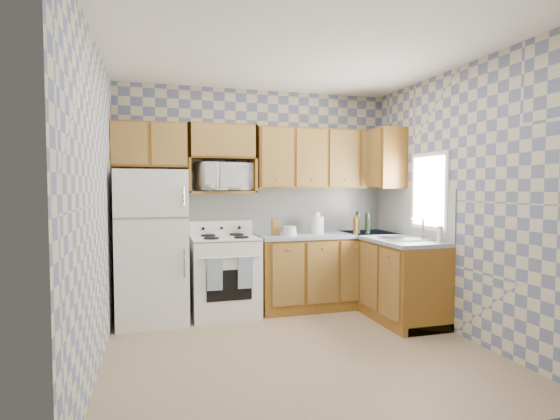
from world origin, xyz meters
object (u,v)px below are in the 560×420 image
at_px(refrigerator, 152,246).
at_px(microwave, 223,177).
at_px(electric_kettle, 317,225).
at_px(stove_body, 225,277).

height_order(refrigerator, microwave, microwave).
bearing_deg(microwave, refrigerator, 178.30).
relative_size(refrigerator, electric_kettle, 7.99).
relative_size(microwave, electric_kettle, 2.87).
bearing_deg(refrigerator, electric_kettle, 2.24).
bearing_deg(electric_kettle, stove_body, -177.44).
height_order(stove_body, microwave, microwave).
xyz_separation_m(stove_body, microwave, (0.02, 0.17, 1.17)).
relative_size(refrigerator, microwave, 2.78).
height_order(microwave, electric_kettle, microwave).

